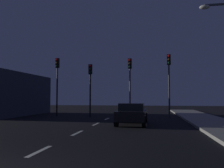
% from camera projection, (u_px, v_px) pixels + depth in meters
% --- Properties ---
extents(ground_plane, '(80.00, 80.00, 0.00)m').
position_uv_depth(ground_plane, '(81.00, 131.00, 11.58)').
color(ground_plane, black).
extents(lane_stripe_second, '(0.16, 1.60, 0.01)m').
position_uv_depth(lane_stripe_second, '(40.00, 151.00, 7.25)').
color(lane_stripe_second, silver).
rests_on(lane_stripe_second, ground_plane).
extents(lane_stripe_third, '(0.16, 1.60, 0.01)m').
position_uv_depth(lane_stripe_third, '(77.00, 133.00, 10.99)').
color(lane_stripe_third, silver).
rests_on(lane_stripe_third, ground_plane).
extents(lane_stripe_fourth, '(0.16, 1.60, 0.01)m').
position_uv_depth(lane_stripe_fourth, '(96.00, 124.00, 14.73)').
color(lane_stripe_fourth, silver).
rests_on(lane_stripe_fourth, ground_plane).
extents(lane_stripe_fifth, '(0.16, 1.60, 0.01)m').
position_uv_depth(lane_stripe_fifth, '(107.00, 119.00, 18.47)').
color(lane_stripe_fifth, silver).
rests_on(lane_stripe_fifth, ground_plane).
extents(traffic_signal_far_left, '(0.32, 0.38, 5.40)m').
position_uv_depth(traffic_signal_far_left, '(57.00, 76.00, 21.26)').
color(traffic_signal_far_left, black).
rests_on(traffic_signal_far_left, ground_plane).
extents(traffic_signal_center_left, '(0.32, 0.38, 4.74)m').
position_uv_depth(traffic_signal_center_left, '(90.00, 80.00, 20.71)').
color(traffic_signal_center_left, black).
rests_on(traffic_signal_center_left, ground_plane).
extents(traffic_signal_center_right, '(0.32, 0.38, 5.17)m').
position_uv_depth(traffic_signal_center_right, '(130.00, 76.00, 20.13)').
color(traffic_signal_center_right, '#4C4C51').
rests_on(traffic_signal_center_right, ground_plane).
extents(traffic_signal_far_right, '(0.32, 0.38, 5.43)m').
position_uv_depth(traffic_signal_far_right, '(169.00, 74.00, 19.59)').
color(traffic_signal_far_right, '#2D2D30').
rests_on(traffic_signal_far_right, ground_plane).
extents(car_stopped_ahead, '(1.87, 4.13, 1.36)m').
position_uv_depth(car_stopped_ahead, '(132.00, 113.00, 14.69)').
color(car_stopped_ahead, black).
rests_on(car_stopped_ahead, ground_plane).
extents(storefront_left, '(5.87, 9.11, 4.03)m').
position_uv_depth(storefront_left, '(3.00, 95.00, 22.61)').
color(storefront_left, '#333847').
rests_on(storefront_left, ground_plane).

